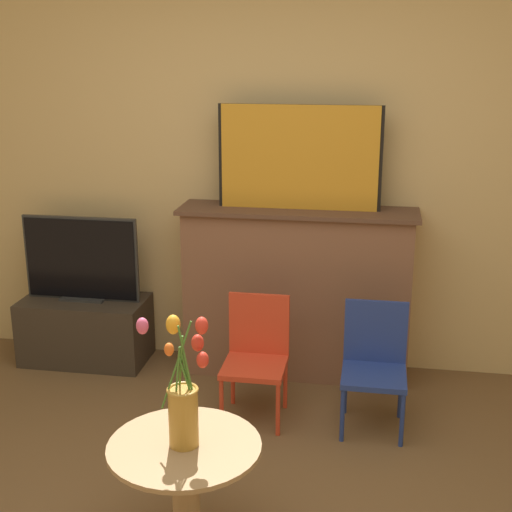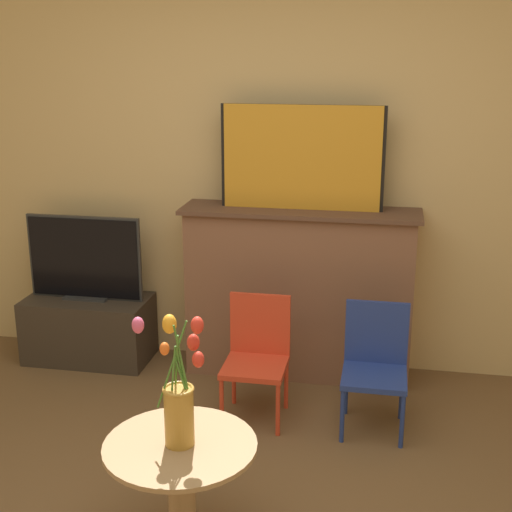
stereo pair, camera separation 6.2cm
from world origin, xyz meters
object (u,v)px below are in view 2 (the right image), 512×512
painting (302,158)px  tv_monitor (85,259)px  chair_blue (375,361)px  vase_tulips (179,397)px  chair_red (257,352)px

painting → tv_monitor: size_ratio=1.29×
tv_monitor → chair_blue: (1.86, -0.53, -0.31)m
vase_tulips → painting: bearing=82.2°
vase_tulips → tv_monitor: bearing=123.6°
chair_red → chair_blue: 0.64m
chair_red → vase_tulips: (-0.09, -1.18, 0.32)m
chair_red → tv_monitor: bearing=156.6°
chair_blue → vase_tulips: (-0.73, -1.18, 0.32)m
chair_red → chair_blue: same height
painting → tv_monitor: (-1.38, -0.06, -0.68)m
chair_blue → vase_tulips: size_ratio=1.27×
painting → chair_red: (-0.16, -0.59, -0.99)m
chair_red → vase_tulips: 1.22m
chair_blue → vase_tulips: bearing=-121.8°
painting → vase_tulips: (-0.24, -1.77, -0.67)m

